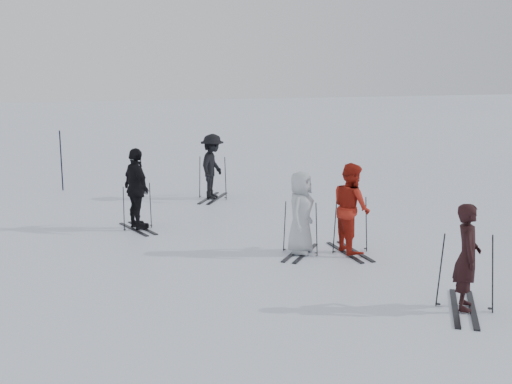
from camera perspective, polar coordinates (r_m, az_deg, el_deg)
ground at (r=14.55m, az=1.21°, el=-4.60°), size 120.00×120.00×0.00m
skier_near_dark at (r=11.04m, az=18.26°, el=-5.62°), size 0.70×0.77×1.76m
skier_red at (r=13.78m, az=8.46°, el=-1.50°), size 0.74×0.95×1.92m
skier_grey at (r=13.63m, az=3.99°, el=-1.92°), size 0.98×1.01×1.75m
skier_uphill_left at (r=15.84m, az=-10.56°, el=0.20°), size 0.81×1.25×1.98m
skier_uphill_far at (r=19.22m, az=-3.89°, el=2.22°), size 1.27×1.43×1.93m
skis_near_dark at (r=11.10m, az=18.19°, el=-6.67°), size 2.06×1.79×1.33m
skis_red at (r=13.86m, az=8.42°, el=-2.90°), size 1.70×0.92×1.23m
skis_grey at (r=13.70m, az=3.97°, el=-3.11°), size 1.77×1.67×1.16m
skis_uphill_left at (r=15.92m, az=-10.51°, el=-1.26°), size 1.76×1.27×1.15m
skis_uphill_far at (r=19.27m, az=-3.88°, el=1.34°), size 2.05×1.79×1.33m
piste_marker at (r=21.42m, az=-16.93°, el=2.69°), size 0.05×0.05×1.93m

